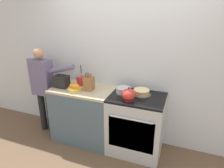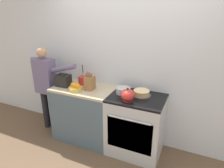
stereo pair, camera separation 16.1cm
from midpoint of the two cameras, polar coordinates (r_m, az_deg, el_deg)
The scene contains 12 objects.
ground_plane at distance 3.15m, azimuth 1.75°, elevation -20.36°, with size 16.00×16.00×0.00m, color brown.
wall_back at distance 3.06m, azimuth 6.54°, elevation 6.01°, with size 8.00×0.04×2.60m.
counter_cabinet at distance 3.35m, azimuth -6.26°, elevation -8.28°, with size 0.96×0.60×0.91m.
stove_range at distance 3.05m, azimuth 8.31°, elevation -11.56°, with size 0.78×0.63×0.91m.
layer_cake at distance 2.89m, azimuth 10.02°, elevation -2.55°, with size 0.28×0.28×0.08m.
tea_kettle at distance 2.69m, azimuth 6.27°, elevation -3.17°, with size 0.23×0.19×0.19m.
mixing_bowl at distance 2.92m, azimuth 4.80°, elevation -1.84°, with size 0.22×0.22×0.09m.
knife_block at distance 3.03m, azimuth -4.86°, elevation 0.27°, with size 0.13×0.14×0.28m.
utensil_crock at distance 3.26m, azimuth -7.16°, elevation 1.07°, with size 0.12×0.12×0.34m.
fruit_bowl at distance 3.04m, azimuth -8.89°, elevation -0.89°, with size 0.20×0.20×0.12m.
toaster at distance 3.24m, azimuth -12.37°, elevation 1.00°, with size 0.24×0.16×0.19m.
person_baker at distance 3.55m, azimuth -17.10°, elevation 0.31°, with size 0.89×0.20×1.49m.
Camera 2 is at (0.96, -2.16, 2.08)m, focal length 32.00 mm.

